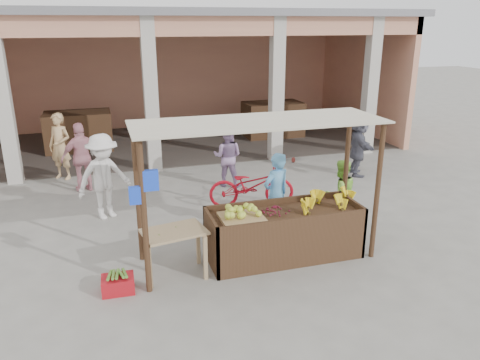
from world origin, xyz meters
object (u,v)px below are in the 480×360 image
object	(u,v)px
fruit_stall	(284,235)
side_table	(174,239)
vendor_blue	(276,192)
red_crate	(118,284)
motorcycle	(252,185)
vendor_green	(340,193)

from	to	relation	value
fruit_stall	side_table	size ratio (longest dim) A/B	2.46
side_table	vendor_blue	xyz separation A→B (m)	(2.06, 0.96, 0.22)
fruit_stall	red_crate	bearing A→B (deg)	-173.12
red_crate	motorcycle	size ratio (longest dim) A/B	0.25
fruit_stall	side_table	world-z (taller)	fruit_stall
motorcycle	vendor_green	bearing A→B (deg)	-129.88
fruit_stall	vendor_green	distance (m)	1.70
fruit_stall	motorcycle	bearing A→B (deg)	85.36
vendor_green	motorcycle	xyz separation A→B (m)	(-1.28, 1.56, -0.23)
fruit_stall	motorcycle	size ratio (longest dim) A/B	1.34
vendor_blue	vendor_green	distance (m)	1.30
fruit_stall	motorcycle	distance (m)	2.36
fruit_stall	red_crate	size ratio (longest dim) A/B	5.45
motorcycle	side_table	bearing A→B (deg)	150.37
vendor_green	side_table	bearing A→B (deg)	10.33
side_table	fruit_stall	bearing A→B (deg)	-7.79
red_crate	vendor_green	size ratio (longest dim) A/B	0.33
vendor_blue	vendor_green	xyz separation A→B (m)	(1.29, -0.08, -0.12)
vendor_blue	fruit_stall	bearing A→B (deg)	57.84
side_table	motorcycle	distance (m)	3.21
vendor_green	motorcycle	size ratio (longest dim) A/B	0.76
vendor_green	motorcycle	distance (m)	2.03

